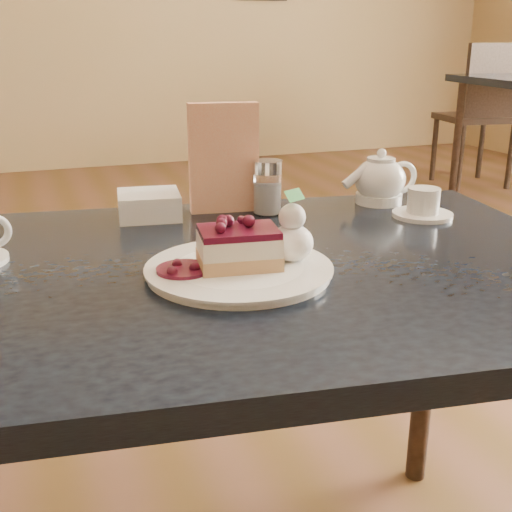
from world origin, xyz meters
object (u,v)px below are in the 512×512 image
object	(u,v)px
main_table	(234,309)
cheesecake_slice	(239,248)
dessert_plate	(239,270)
tea_set	(388,186)

from	to	relation	value
main_table	cheesecake_slice	size ratio (longest dim) A/B	9.95
dessert_plate	cheesecake_slice	distance (m)	0.03
tea_set	main_table	bearing A→B (deg)	-151.00
main_table	cheesecake_slice	bearing A→B (deg)	-90.00
main_table	tea_set	distance (m)	0.47
dessert_plate	tea_set	distance (m)	0.49
dessert_plate	cheesecake_slice	size ratio (longest dim) A/B	2.12
main_table	dessert_plate	size ratio (longest dim) A/B	4.68
main_table	tea_set	xyz separation A→B (m)	(0.40, 0.22, 0.11)
main_table	tea_set	bearing A→B (deg)	37.10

